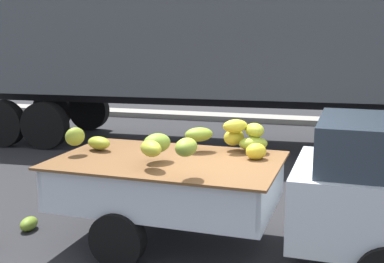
# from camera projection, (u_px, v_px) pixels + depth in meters

# --- Properties ---
(ground) EXTENTS (220.00, 220.00, 0.00)m
(ground) POSITION_uv_depth(u_px,v_px,m) (237.00, 254.00, 5.97)
(ground) COLOR #28282B
(curb_strip) EXTENTS (80.00, 0.80, 0.16)m
(curb_strip) POSITION_uv_depth(u_px,v_px,m) (294.00, 120.00, 14.74)
(curb_strip) COLOR gray
(curb_strip) RESTS_ON ground
(pickup_truck) EXTENTS (4.88, 1.96, 1.70)m
(pickup_truck) POSITION_uv_depth(u_px,v_px,m) (327.00, 190.00, 5.55)
(pickup_truck) COLOR silver
(pickup_truck) RESTS_ON ground
(semi_trailer) EXTENTS (12.10, 3.12, 3.95)m
(semi_trailer) POSITION_uv_depth(u_px,v_px,m) (208.00, 36.00, 11.36)
(semi_trailer) COLOR #4C5156
(semi_trailer) RESTS_ON ground
(fallen_banana_bunch_near_tailgate) EXTENTS (0.24, 0.34, 0.18)m
(fallen_banana_bunch_near_tailgate) POSITION_uv_depth(u_px,v_px,m) (29.00, 224.00, 6.68)
(fallen_banana_bunch_near_tailgate) COLOR olive
(fallen_banana_bunch_near_tailgate) RESTS_ON ground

